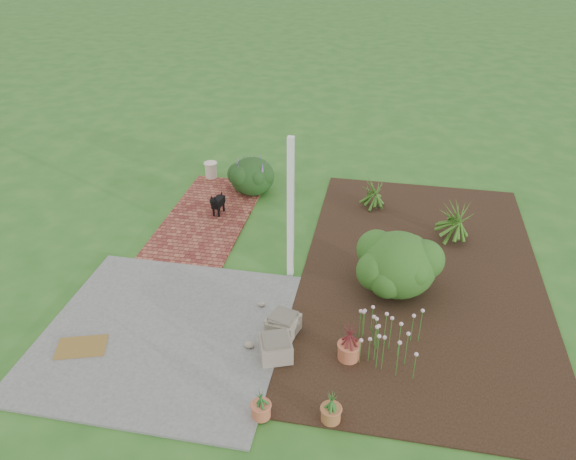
% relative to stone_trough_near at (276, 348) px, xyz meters
% --- Properties ---
extents(ground, '(80.00, 80.00, 0.00)m').
position_rel_stone_trough_near_xyz_m(ground, '(-0.48, 1.93, -0.18)').
color(ground, '#275C1D').
rests_on(ground, ground).
extents(concrete_patio, '(3.50, 3.50, 0.04)m').
position_rel_stone_trough_near_xyz_m(concrete_patio, '(-1.73, 0.18, -0.16)').
color(concrete_patio, '#5C5C59').
rests_on(concrete_patio, ground).
extents(brick_path, '(1.60, 3.50, 0.04)m').
position_rel_stone_trough_near_xyz_m(brick_path, '(-2.18, 3.68, -0.16)').
color(brick_path, maroon).
rests_on(brick_path, ground).
extents(garden_bed, '(4.00, 7.00, 0.03)m').
position_rel_stone_trough_near_xyz_m(garden_bed, '(2.02, 2.43, -0.17)').
color(garden_bed, black).
rests_on(garden_bed, ground).
extents(veranda_post, '(0.10, 0.10, 2.50)m').
position_rel_stone_trough_near_xyz_m(veranda_post, '(-0.18, 2.03, 1.07)').
color(veranda_post, white).
rests_on(veranda_post, ground).
extents(stone_trough_near, '(0.55, 0.55, 0.28)m').
position_rel_stone_trough_near_xyz_m(stone_trough_near, '(0.00, 0.00, 0.00)').
color(stone_trough_near, gray).
rests_on(stone_trough_near, concrete_patio).
extents(stone_trough_mid, '(0.52, 0.52, 0.27)m').
position_rel_stone_trough_near_xyz_m(stone_trough_mid, '(0.00, 0.52, -0.00)').
color(stone_trough_mid, gray).
rests_on(stone_trough_mid, concrete_patio).
extents(stone_trough_far, '(0.46, 0.46, 0.27)m').
position_rel_stone_trough_near_xyz_m(stone_trough_far, '(0.00, 0.49, -0.01)').
color(stone_trough_far, gray).
rests_on(stone_trough_far, concrete_patio).
extents(coir_doormat, '(0.79, 0.63, 0.02)m').
position_rel_stone_trough_near_xyz_m(coir_doormat, '(-2.76, -0.35, -0.13)').
color(coir_doormat, brown).
rests_on(coir_doormat, concrete_patio).
extents(black_dog, '(0.20, 0.53, 0.46)m').
position_rel_stone_trough_near_xyz_m(black_dog, '(-2.00, 3.76, 0.13)').
color(black_dog, black).
rests_on(black_dog, brick_path).
extents(cream_ceramic_urn, '(0.33, 0.33, 0.35)m').
position_rel_stone_trough_near_xyz_m(cream_ceramic_urn, '(-2.67, 5.41, 0.03)').
color(cream_ceramic_urn, beige).
rests_on(cream_ceramic_urn, brick_path).
extents(evergreen_shrub, '(1.26, 1.26, 1.03)m').
position_rel_stone_trough_near_xyz_m(evergreen_shrub, '(1.59, 1.91, 0.36)').
color(evergreen_shrub, '#0F3816').
rests_on(evergreen_shrub, garden_bed).
extents(agapanthus_clump_back, '(0.99, 0.99, 0.89)m').
position_rel_stone_trough_near_xyz_m(agapanthus_clump_back, '(2.58, 3.71, 0.29)').
color(agapanthus_clump_back, '#183D10').
rests_on(agapanthus_clump_back, garden_bed).
extents(agapanthus_clump_front, '(0.83, 0.83, 0.69)m').
position_rel_stone_trough_near_xyz_m(agapanthus_clump_front, '(1.04, 4.70, 0.19)').
color(agapanthus_clump_front, '#1E4314').
rests_on(agapanthus_clump_front, garden_bed).
extents(pink_flower_patch, '(1.14, 1.14, 0.65)m').
position_rel_stone_trough_near_xyz_m(pink_flower_patch, '(1.54, 0.38, 0.17)').
color(pink_flower_patch, '#113D0F').
rests_on(pink_flower_patch, garden_bed).
extents(terracotta_pot_bronze, '(0.39, 0.39, 0.24)m').
position_rel_stone_trough_near_xyz_m(terracotta_pot_bronze, '(1.00, 0.18, -0.03)').
color(terracotta_pot_bronze, '#B15D3C').
rests_on(terracotta_pot_bronze, garden_bed).
extents(terracotta_pot_small_left, '(0.31, 0.31, 0.20)m').
position_rel_stone_trough_near_xyz_m(terracotta_pot_small_left, '(0.89, -0.94, -0.05)').
color(terracotta_pot_small_left, '#9D5D35').
rests_on(terracotta_pot_small_left, garden_bed).
extents(terracotta_pot_small_right, '(0.27, 0.27, 0.20)m').
position_rel_stone_trough_near_xyz_m(terracotta_pot_small_right, '(0.04, -1.05, -0.05)').
color(terracotta_pot_small_right, '#B05A3B').
rests_on(terracotta_pot_small_right, garden_bed).
extents(purple_flowering_bush, '(1.18, 1.18, 0.82)m').
position_rel_stone_trough_near_xyz_m(purple_flowering_bush, '(-1.57, 4.92, 0.23)').
color(purple_flowering_bush, black).
rests_on(purple_flowering_bush, ground).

